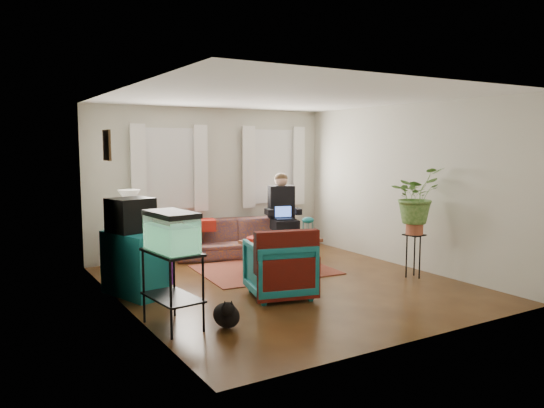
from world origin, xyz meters
TOP-DOWN VIEW (x-y plane):
  - floor at (0.00, 0.00)m, footprint 4.50×5.00m
  - ceiling at (0.00, 0.00)m, footprint 4.50×5.00m
  - wall_back at (0.00, 2.50)m, footprint 4.50×0.01m
  - wall_front at (0.00, -2.50)m, footprint 4.50×0.01m
  - wall_left at (-2.25, 0.00)m, footprint 0.01×5.00m
  - wall_right at (2.25, 0.00)m, footprint 0.01×5.00m
  - window_left at (-0.80, 2.48)m, footprint 1.08×0.04m
  - window_right at (1.25, 2.48)m, footprint 1.08×0.04m
  - curtains_left at (-0.80, 2.40)m, footprint 1.36×0.06m
  - curtains_right at (1.25, 2.40)m, footprint 1.36×0.06m
  - picture_frame at (-2.21, 0.85)m, footprint 0.04×0.32m
  - area_rug at (0.15, 0.89)m, footprint 2.12×1.75m
  - sofa at (0.31, 2.05)m, footprint 2.38×1.48m
  - seated_person at (1.07, 1.82)m, footprint 0.73×0.81m
  - side_table at (-1.65, 1.93)m, footprint 0.53×0.53m
  - table_lamp at (-1.65, 1.93)m, footprint 0.40×0.40m
  - dresser at (-1.99, 0.56)m, footprint 0.71×1.01m
  - crt_tv at (-2.00, 0.65)m, footprint 0.62×0.59m
  - aquarium_stand at (-2.00, -0.87)m, footprint 0.50×0.79m
  - aquarium at (-2.00, -0.87)m, footprint 0.45×0.72m
  - black_cat at (-1.52, -1.19)m, footprint 0.37×0.46m
  - armchair at (-0.41, -0.46)m, footprint 0.94×0.91m
  - serape_throw at (-0.48, -0.77)m, footprint 0.83×0.38m
  - coffee_table at (0.38, 0.75)m, footprint 1.22×0.73m
  - cup_a at (0.12, 0.63)m, footprint 0.14×0.14m
  - cup_b at (0.44, 0.57)m, footprint 0.12×0.12m
  - bowl at (0.69, 0.88)m, footprint 0.25×0.25m
  - snack_tray at (0.04, 0.89)m, footprint 0.39×0.39m
  - birdcage at (0.79, 0.62)m, footprint 0.21×0.21m
  - plant_stand at (1.82, -0.64)m, footprint 0.31×0.31m
  - potted_plant at (1.82, -0.64)m, footprint 0.81×0.73m

SIDE VIEW (x-z plane):
  - floor at x=0.00m, z-range -0.01..0.01m
  - area_rug at x=0.15m, z-range 0.00..0.01m
  - black_cat at x=-1.52m, z-range 0.00..0.34m
  - coffee_table at x=0.38m, z-range 0.00..0.49m
  - plant_stand at x=1.82m, z-range 0.00..0.65m
  - side_table at x=-1.65m, z-range 0.00..0.67m
  - armchair at x=-0.41m, z-range 0.00..0.81m
  - dresser at x=-1.99m, z-range 0.00..0.83m
  - aquarium_stand at x=-2.00m, z-range 0.00..0.83m
  - sofa at x=0.31m, z-range 0.00..0.87m
  - snack_tray at x=0.04m, z-range 0.49..0.53m
  - bowl at x=0.69m, z-range 0.49..0.55m
  - cup_b at x=0.44m, z-range 0.49..0.59m
  - cup_a at x=0.12m, z-range 0.49..0.59m
  - serape_throw at x=-0.48m, z-range 0.24..0.91m
  - birdcage at x=0.79m, z-range 0.49..0.83m
  - seated_person at x=1.07m, z-range 0.00..1.32m
  - table_lamp at x=-1.65m, z-range 0.65..1.26m
  - crt_tv at x=-2.00m, z-range 0.83..1.27m
  - aquarium at x=-2.00m, z-range 0.83..1.27m
  - potted_plant at x=1.82m, z-range 0.68..1.50m
  - wall_back at x=0.00m, z-range 0.00..2.60m
  - wall_front at x=0.00m, z-range 0.00..2.60m
  - wall_left at x=-2.25m, z-range 0.00..2.60m
  - wall_right at x=2.25m, z-range 0.00..2.60m
  - curtains_left at x=-0.80m, z-range 0.80..2.30m
  - curtains_right at x=1.25m, z-range 0.80..2.30m
  - window_left at x=-0.80m, z-range 0.86..2.24m
  - window_right at x=1.25m, z-range 0.86..2.24m
  - picture_frame at x=-2.21m, z-range 1.75..2.15m
  - ceiling at x=0.00m, z-range 2.60..2.60m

